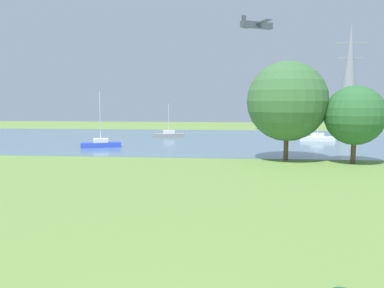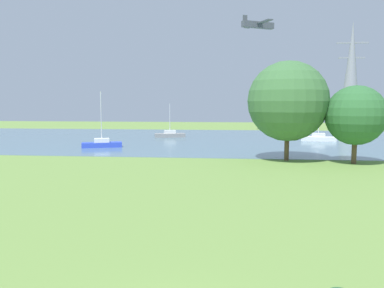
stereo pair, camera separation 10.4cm
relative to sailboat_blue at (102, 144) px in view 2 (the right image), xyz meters
name	(u,v)px [view 2 (the right image)]	position (x,y,z in m)	size (l,w,h in m)	color
ground_plane	(215,173)	(14.71, -16.04, -0.46)	(160.00, 160.00, 0.00)	olive
water_surface	(224,139)	(14.71, 11.96, -0.45)	(140.00, 40.00, 0.02)	slate
sailboat_blue	(102,144)	(0.00, 0.00, 0.00)	(5.02, 3.04, 6.82)	blue
sailboat_white	(318,138)	(28.30, 11.04, 0.00)	(4.95, 2.08, 6.83)	white
sailboat_gray	(170,134)	(6.08, 14.72, -0.02)	(5.03, 2.76, 5.36)	gray
tree_west_far	(288,101)	(21.15, -8.63, 5.15)	(7.53, 7.53, 9.38)	brown
tree_mid_shore	(356,115)	(26.95, -9.94, 3.88)	(5.34, 5.34, 7.02)	brown
electricity_pylon	(351,76)	(40.20, 37.76, 10.61)	(6.40, 4.40, 22.12)	gray
light_aircraft	(258,25)	(20.38, 27.95, 19.32)	(6.16, 7.92, 2.10)	#4C5156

